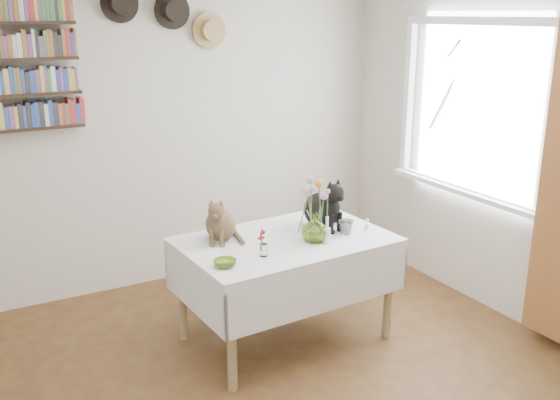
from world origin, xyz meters
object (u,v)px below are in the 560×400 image
tabby_cat (220,217)px  bookshelf_unit (2,65)px  flower_vase (315,228)px  black_cat (321,201)px  dining_table (286,264)px

tabby_cat → bookshelf_unit: bookshelf_unit is taller
flower_vase → black_cat: bearing=49.5°
dining_table → bookshelf_unit: 2.36m
bookshelf_unit → black_cat: bearing=-33.5°
dining_table → flower_vase: 0.34m
black_cat → dining_table: bearing=-173.6°
dining_table → black_cat: (0.34, 0.10, 0.37)m
dining_table → bookshelf_unit: size_ratio=1.42×
tabby_cat → flower_vase: (0.53, -0.33, -0.06)m
tabby_cat → black_cat: (0.72, -0.10, 0.03)m
black_cat → flower_vase: 0.31m
black_cat → bookshelf_unit: bearing=137.0°
black_cat → bookshelf_unit: (-1.83, 1.21, 0.92)m
bookshelf_unit → flower_vase: bearing=-41.3°
tabby_cat → black_cat: black_cat is taller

